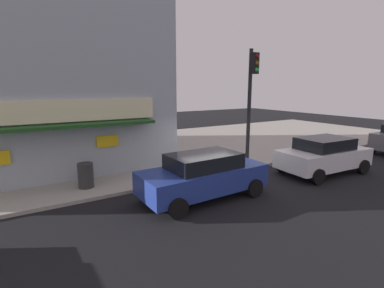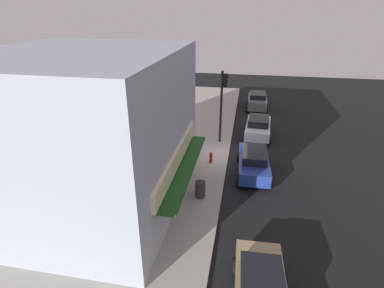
# 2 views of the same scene
# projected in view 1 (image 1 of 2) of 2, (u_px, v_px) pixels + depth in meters

# --- Properties ---
(ground_plane) EXTENTS (59.00, 59.00, 0.00)m
(ground_plane) POSITION_uv_depth(u_px,v_px,m) (218.00, 176.00, 12.09)
(ground_plane) COLOR black
(sidewalk) EXTENTS (39.33, 12.27, 0.13)m
(sidewalk) POSITION_uv_depth(u_px,v_px,m) (159.00, 149.00, 17.23)
(sidewalk) COLOR #A39E93
(sidewalk) RESTS_ON ground_plane
(corner_building) EXTENTS (10.57, 10.15, 7.68)m
(corner_building) POSITION_uv_depth(u_px,v_px,m) (40.00, 83.00, 13.95)
(corner_building) COLOR #9EA8B2
(corner_building) RESTS_ON sidewalk
(traffic_light) EXTENTS (0.32, 0.58, 5.40)m
(traffic_light) POSITION_uv_depth(u_px,v_px,m) (251.00, 91.00, 13.22)
(traffic_light) COLOR black
(traffic_light) RESTS_ON sidewalk
(fire_hydrant) EXTENTS (0.46, 0.22, 0.77)m
(fire_hydrant) POSITION_uv_depth(u_px,v_px,m) (182.00, 163.00, 12.32)
(fire_hydrant) COLOR red
(fire_hydrant) RESTS_ON sidewalk
(trash_can) EXTENTS (0.55, 0.55, 0.92)m
(trash_can) POSITION_uv_depth(u_px,v_px,m) (86.00, 175.00, 10.30)
(trash_can) COLOR #2D2D2D
(trash_can) RESTS_ON sidewalk
(pedestrian) EXTENTS (0.51, 0.42, 1.77)m
(pedestrian) POSITION_uv_depth(u_px,v_px,m) (153.00, 146.00, 12.91)
(pedestrian) COLOR navy
(pedestrian) RESTS_ON sidewalk
(potted_plant_by_doorway) EXTENTS (0.55, 0.55, 0.90)m
(potted_plant_by_doorway) POSITION_uv_depth(u_px,v_px,m) (10.00, 175.00, 10.37)
(potted_plant_by_doorway) COLOR #59595B
(potted_plant_by_doorway) RESTS_ON sidewalk
(potted_plant_by_window) EXTENTS (0.75, 0.75, 1.01)m
(potted_plant_by_window) POSITION_uv_depth(u_px,v_px,m) (73.00, 163.00, 11.55)
(potted_plant_by_window) COLOR brown
(potted_plant_by_window) RESTS_ON sidewalk
(parked_car_blue) EXTENTS (4.50, 2.15, 1.57)m
(parked_car_blue) POSITION_uv_depth(u_px,v_px,m) (204.00, 175.00, 9.58)
(parked_car_blue) COLOR navy
(parked_car_blue) RESTS_ON ground_plane
(parked_car_white) EXTENTS (4.31, 2.30, 1.60)m
(parked_car_white) POSITION_uv_depth(u_px,v_px,m) (323.00, 155.00, 12.37)
(parked_car_white) COLOR silver
(parked_car_white) RESTS_ON ground_plane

